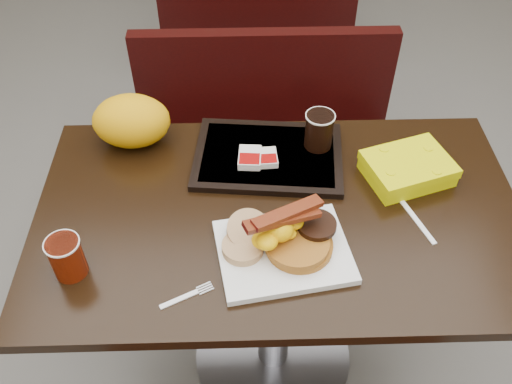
{
  "coord_description": "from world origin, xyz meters",
  "views": [
    {
      "loc": [
        -0.08,
        -0.91,
        1.76
      ],
      "look_at": [
        -0.06,
        0.02,
        0.8
      ],
      "focal_mm": 38.95,
      "sensor_mm": 36.0,
      "label": 1
    }
  ],
  "objects_px": {
    "pancake_stack": "(299,243)",
    "tray": "(268,156)",
    "clamshell": "(408,168)",
    "hashbrown_sleeve_left": "(250,158)",
    "coffee_cup_far": "(319,131)",
    "hashbrown_sleeve_right": "(268,158)",
    "knife": "(418,222)",
    "coffee_cup_near": "(67,257)",
    "paper_bag": "(132,121)",
    "fork": "(179,299)",
    "bench_near_n": "(266,144)",
    "platter": "(284,252)",
    "table_near": "(275,296)"
  },
  "relations": [
    {
      "from": "pancake_stack",
      "to": "tray",
      "type": "height_order",
      "value": "pancake_stack"
    },
    {
      "from": "tray",
      "to": "clamshell",
      "type": "bearing_deg",
      "value": -6.81
    },
    {
      "from": "hashbrown_sleeve_left",
      "to": "coffee_cup_far",
      "type": "relative_size",
      "value": 0.78
    },
    {
      "from": "hashbrown_sleeve_right",
      "to": "coffee_cup_far",
      "type": "bearing_deg",
      "value": 18.58
    },
    {
      "from": "knife",
      "to": "tray",
      "type": "relative_size",
      "value": 0.38
    },
    {
      "from": "hashbrown_sleeve_left",
      "to": "coffee_cup_near",
      "type": "bearing_deg",
      "value": -136.23
    },
    {
      "from": "coffee_cup_near",
      "to": "hashbrown_sleeve_left",
      "type": "distance_m",
      "value": 0.52
    },
    {
      "from": "tray",
      "to": "coffee_cup_far",
      "type": "distance_m",
      "value": 0.15
    },
    {
      "from": "coffee_cup_near",
      "to": "paper_bag",
      "type": "xyz_separation_m",
      "value": [
        0.09,
        0.44,
        0.02
      ]
    },
    {
      "from": "coffee_cup_near",
      "to": "fork",
      "type": "bearing_deg",
      "value": -18.62
    },
    {
      "from": "bench_near_n",
      "to": "coffee_cup_near",
      "type": "distance_m",
      "value": 1.08
    },
    {
      "from": "bench_near_n",
      "to": "knife",
      "type": "distance_m",
      "value": 0.91
    },
    {
      "from": "pancake_stack",
      "to": "paper_bag",
      "type": "bearing_deg",
      "value": 136.41
    },
    {
      "from": "platter",
      "to": "table_near",
      "type": "bearing_deg",
      "value": 81.53
    },
    {
      "from": "coffee_cup_near",
      "to": "hashbrown_sleeve_right",
      "type": "xyz_separation_m",
      "value": [
        0.45,
        0.33,
        -0.02
      ]
    },
    {
      "from": "bench_near_n",
      "to": "hashbrown_sleeve_left",
      "type": "distance_m",
      "value": 0.68
    },
    {
      "from": "hashbrown_sleeve_right",
      "to": "clamshell",
      "type": "height_order",
      "value": "clamshell"
    },
    {
      "from": "coffee_cup_near",
      "to": "paper_bag",
      "type": "height_order",
      "value": "paper_bag"
    },
    {
      "from": "pancake_stack",
      "to": "tray",
      "type": "distance_m",
      "value": 0.33
    },
    {
      "from": "table_near",
      "to": "coffee_cup_near",
      "type": "distance_m",
      "value": 0.66
    },
    {
      "from": "fork",
      "to": "hashbrown_sleeve_left",
      "type": "distance_m",
      "value": 0.45
    },
    {
      "from": "table_near",
      "to": "platter",
      "type": "relative_size",
      "value": 4.05
    },
    {
      "from": "hashbrown_sleeve_left",
      "to": "paper_bag",
      "type": "bearing_deg",
      "value": 165.48
    },
    {
      "from": "hashbrown_sleeve_left",
      "to": "fork",
      "type": "bearing_deg",
      "value": -106.86
    },
    {
      "from": "coffee_cup_far",
      "to": "table_near",
      "type": "bearing_deg",
      "value": -117.72
    },
    {
      "from": "hashbrown_sleeve_right",
      "to": "coffee_cup_far",
      "type": "height_order",
      "value": "coffee_cup_far"
    },
    {
      "from": "bench_near_n",
      "to": "tray",
      "type": "relative_size",
      "value": 2.55
    },
    {
      "from": "knife",
      "to": "paper_bag",
      "type": "height_order",
      "value": "paper_bag"
    },
    {
      "from": "knife",
      "to": "hashbrown_sleeve_right",
      "type": "relative_size",
      "value": 2.21
    },
    {
      "from": "knife",
      "to": "hashbrown_sleeve_right",
      "type": "height_order",
      "value": "hashbrown_sleeve_right"
    },
    {
      "from": "table_near",
      "to": "pancake_stack",
      "type": "height_order",
      "value": "pancake_stack"
    },
    {
      "from": "knife",
      "to": "coffee_cup_far",
      "type": "height_order",
      "value": "coffee_cup_far"
    },
    {
      "from": "platter",
      "to": "paper_bag",
      "type": "distance_m",
      "value": 0.56
    },
    {
      "from": "clamshell",
      "to": "paper_bag",
      "type": "distance_m",
      "value": 0.74
    },
    {
      "from": "fork",
      "to": "clamshell",
      "type": "relative_size",
      "value": 0.58
    },
    {
      "from": "table_near",
      "to": "hashbrown_sleeve_right",
      "type": "distance_m",
      "value": 0.44
    },
    {
      "from": "table_near",
      "to": "knife",
      "type": "xyz_separation_m",
      "value": [
        0.33,
        -0.05,
        0.38
      ]
    },
    {
      "from": "table_near",
      "to": "pancake_stack",
      "type": "bearing_deg",
      "value": -73.95
    },
    {
      "from": "coffee_cup_near",
      "to": "tray",
      "type": "xyz_separation_m",
      "value": [
        0.45,
        0.36,
        -0.04
      ]
    },
    {
      "from": "tray",
      "to": "fork",
      "type": "bearing_deg",
      "value": -109.94
    },
    {
      "from": "table_near",
      "to": "platter",
      "type": "bearing_deg",
      "value": -89.06
    },
    {
      "from": "hashbrown_sleeve_right",
      "to": "coffee_cup_near",
      "type": "bearing_deg",
      "value": -147.15
    },
    {
      "from": "knife",
      "to": "hashbrown_sleeve_left",
      "type": "relative_size",
      "value": 1.86
    },
    {
      "from": "hashbrown_sleeve_right",
      "to": "paper_bag",
      "type": "bearing_deg",
      "value": 159.9
    },
    {
      "from": "coffee_cup_near",
      "to": "coffee_cup_far",
      "type": "bearing_deg",
      "value": 33.5
    },
    {
      "from": "fork",
      "to": "pancake_stack",
      "type": "bearing_deg",
      "value": -1.94
    },
    {
      "from": "table_near",
      "to": "fork",
      "type": "relative_size",
      "value": 9.86
    },
    {
      "from": "tray",
      "to": "coffee_cup_far",
      "type": "height_order",
      "value": "coffee_cup_far"
    },
    {
      "from": "clamshell",
      "to": "hashbrown_sleeve_left",
      "type": "bearing_deg",
      "value": 154.42
    },
    {
      "from": "table_near",
      "to": "tray",
      "type": "distance_m",
      "value": 0.43
    }
  ]
}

